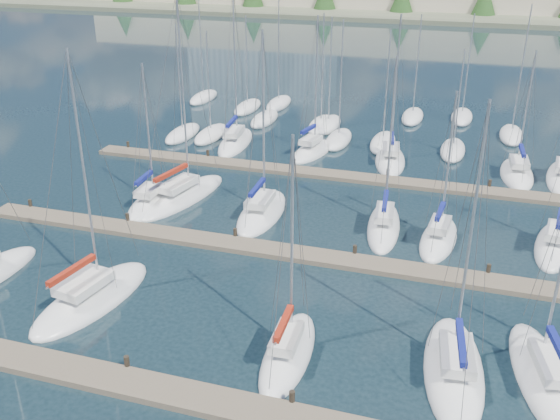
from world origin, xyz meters
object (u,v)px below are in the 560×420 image
(sailboat_k, at_px, (384,226))
(sailboat_f, at_px, (544,378))
(sailboat_c, at_px, (92,298))
(sailboat_j, at_px, (262,212))
(sailboat_e, at_px, (454,369))
(sailboat_m, at_px, (554,245))
(sailboat_d, at_px, (288,353))
(sailboat_q, at_px, (517,174))
(sailboat_i, at_px, (183,196))
(sailboat_p, at_px, (390,160))
(sailboat_n, at_px, (235,142))
(sailboat_o, at_px, (312,151))
(sailboat_h, at_px, (151,203))
(sailboat_l, at_px, (439,239))

(sailboat_k, bearing_deg, sailboat_f, -60.87)
(sailboat_k, relative_size, sailboat_c, 0.86)
(sailboat_f, relative_size, sailboat_j, 0.91)
(sailboat_e, bearing_deg, sailboat_j, 129.48)
(sailboat_m, bearing_deg, sailboat_d, -121.13)
(sailboat_j, distance_m, sailboat_q, 22.38)
(sailboat_f, distance_m, sailboat_d, 11.82)
(sailboat_i, xyz_separation_m, sailboat_d, (13.14, -15.99, 0.00))
(sailboat_p, relative_size, sailboat_d, 1.12)
(sailboat_k, bearing_deg, sailboat_n, 133.83)
(sailboat_k, height_order, sailboat_q, sailboat_k)
(sailboat_o, bearing_deg, sailboat_c, -89.94)
(sailboat_f, xyz_separation_m, sailboat_q, (-0.35, 26.83, -0.01))
(sailboat_e, bearing_deg, sailboat_o, 110.74)
(sailboat_i, bearing_deg, sailboat_e, -24.07)
(sailboat_q, bearing_deg, sailboat_o, 175.73)
(sailboat_c, xyz_separation_m, sailboat_h, (-3.01, 12.60, 0.00))
(sailboat_n, bearing_deg, sailboat_l, -43.18)
(sailboat_j, bearing_deg, sailboat_o, 87.47)
(sailboat_f, distance_m, sailboat_n, 37.75)
(sailboat_o, relative_size, sailboat_e, 0.95)
(sailboat_f, bearing_deg, sailboat_d, 177.31)
(sailboat_k, relative_size, sailboat_q, 1.14)
(sailboat_c, bearing_deg, sailboat_q, 58.44)
(sailboat_p, relative_size, sailboat_n, 0.86)
(sailboat_i, xyz_separation_m, sailboat_h, (-1.68, -1.91, -0.01))
(sailboat_c, distance_m, sailboat_q, 35.65)
(sailboat_m, bearing_deg, sailboat_k, -169.03)
(sailboat_f, relative_size, sailboat_l, 1.17)
(sailboat_o, distance_m, sailboat_n, 7.67)
(sailboat_k, distance_m, sailboat_q, 16.01)
(sailboat_m, bearing_deg, sailboat_j, -168.99)
(sailboat_p, relative_size, sailboat_m, 1.24)
(sailboat_p, relative_size, sailboat_k, 1.07)
(sailboat_i, distance_m, sailboat_n, 13.44)
(sailboat_f, distance_m, sailboat_p, 29.15)
(sailboat_l, height_order, sailboat_c, sailboat_c)
(sailboat_f, distance_m, sailboat_h, 29.24)
(sailboat_m, relative_size, sailboat_h, 0.95)
(sailboat_o, height_order, sailboat_d, sailboat_o)
(sailboat_f, relative_size, sailboat_p, 0.94)
(sailboat_m, xyz_separation_m, sailboat_o, (-19.60, 13.17, 0.02))
(sailboat_d, bearing_deg, sailboat_j, 110.90)
(sailboat_m, xyz_separation_m, sailboat_h, (-28.05, -1.73, 0.00))
(sailboat_p, distance_m, sailboat_n, 14.83)
(sailboat_k, bearing_deg, sailboat_l, -17.81)
(sailboat_k, relative_size, sailboat_l, 1.16)
(sailboat_k, distance_m, sailboat_c, 19.80)
(sailboat_l, bearing_deg, sailboat_n, 148.42)
(sailboat_o, bearing_deg, sailboat_e, -51.89)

